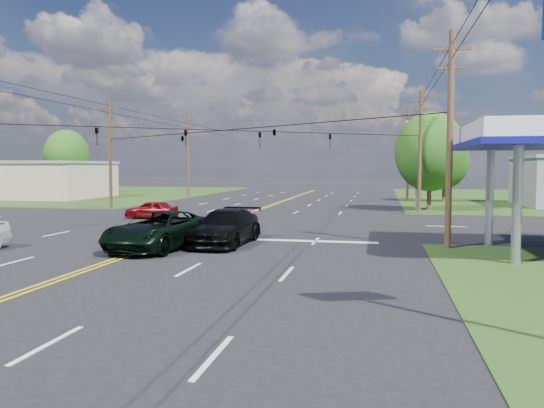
% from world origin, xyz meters
% --- Properties ---
extents(ground, '(280.00, 280.00, 0.00)m').
position_xyz_m(ground, '(0.00, 12.00, 0.00)').
color(ground, black).
rests_on(ground, ground).
extents(grass_nw, '(46.00, 48.00, 0.03)m').
position_xyz_m(grass_nw, '(-35.00, 44.00, 0.00)').
color(grass_nw, '#284616').
rests_on(grass_nw, ground).
extents(stop_bar, '(10.00, 0.50, 0.02)m').
position_xyz_m(stop_bar, '(5.00, 4.00, 0.00)').
color(stop_bar, silver).
rests_on(stop_bar, ground).
extents(retail_nw, '(16.00, 11.00, 4.00)m').
position_xyz_m(retail_nw, '(-30.00, 34.00, 2.00)').
color(retail_nw, '#BDAB8E').
rests_on(retail_nw, ground).
extents(pole_se, '(1.60, 0.28, 9.50)m').
position_xyz_m(pole_se, '(13.00, 3.00, 4.92)').
color(pole_se, '#492D1E').
rests_on(pole_se, ground).
extents(pole_nw, '(1.60, 0.28, 9.50)m').
position_xyz_m(pole_nw, '(-13.00, 21.00, 4.92)').
color(pole_nw, '#492D1E').
rests_on(pole_nw, ground).
extents(pole_ne, '(1.60, 0.28, 9.50)m').
position_xyz_m(pole_ne, '(13.00, 21.00, 4.92)').
color(pole_ne, '#492D1E').
rests_on(pole_ne, ground).
extents(pole_left_far, '(1.60, 0.28, 10.00)m').
position_xyz_m(pole_left_far, '(-13.00, 40.00, 5.17)').
color(pole_left_far, '#492D1E').
rests_on(pole_left_far, ground).
extents(pole_right_far, '(1.60, 0.28, 10.00)m').
position_xyz_m(pole_right_far, '(13.00, 40.00, 5.17)').
color(pole_right_far, '#492D1E').
rests_on(pole_right_far, ground).
extents(span_wire_signals, '(26.00, 18.00, 1.13)m').
position_xyz_m(span_wire_signals, '(0.00, 12.00, 6.00)').
color(span_wire_signals, black).
rests_on(span_wire_signals, ground).
extents(power_lines, '(26.04, 100.00, 0.64)m').
position_xyz_m(power_lines, '(0.00, 10.00, 8.60)').
color(power_lines, black).
rests_on(power_lines, ground).
extents(tree_right_a, '(5.70, 5.70, 8.18)m').
position_xyz_m(tree_right_a, '(14.00, 24.00, 4.87)').
color(tree_right_a, '#492D1E').
rests_on(tree_right_a, ground).
extents(tree_right_b, '(4.94, 4.94, 7.09)m').
position_xyz_m(tree_right_b, '(16.50, 36.00, 4.22)').
color(tree_right_b, '#492D1E').
rests_on(tree_right_b, ground).
extents(tree_far_l, '(6.08, 6.08, 8.72)m').
position_xyz_m(tree_far_l, '(-32.00, 44.00, 5.19)').
color(tree_far_l, '#492D1E').
rests_on(tree_far_l, ground).
extents(pickup_dkgreen, '(3.54, 6.33, 1.67)m').
position_xyz_m(pickup_dkgreen, '(0.50, 0.31, 0.84)').
color(pickup_dkgreen, black).
rests_on(pickup_dkgreen, ground).
extents(suv_black, '(2.52, 5.70, 1.63)m').
position_xyz_m(suv_black, '(3.00, 2.23, 0.81)').
color(suv_black, black).
rests_on(suv_black, ground).
extents(sedan_red, '(3.84, 1.81, 1.27)m').
position_xyz_m(sedan_red, '(-5.61, 13.00, 0.63)').
color(sedan_red, maroon).
rests_on(sedan_red, ground).
extents(polesign_ne, '(2.04, 0.87, 7.48)m').
position_xyz_m(polesign_ne, '(13.00, 24.14, 5.75)').
color(polesign_ne, '#A5A5AA').
rests_on(polesign_ne, ground).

